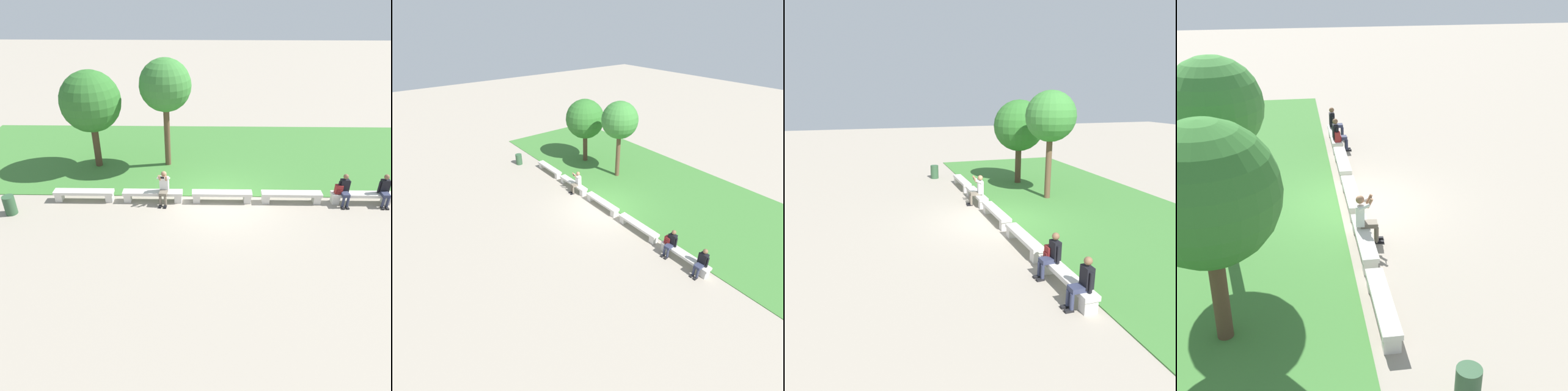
# 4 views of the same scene
# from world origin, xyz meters

# --- Properties ---
(ground_plane) EXTENTS (80.00, 80.00, 0.00)m
(ground_plane) POSITION_xyz_m (0.00, 0.00, 0.00)
(ground_plane) COLOR gray
(grass_strip) EXTENTS (25.41, 8.00, 0.03)m
(grass_strip) POSITION_xyz_m (0.00, 4.38, 0.01)
(grass_strip) COLOR #3D7533
(grass_strip) RESTS_ON ground
(bench_main) EXTENTS (2.38, 0.40, 0.45)m
(bench_main) POSITION_xyz_m (-5.51, 0.00, 0.31)
(bench_main) COLOR beige
(bench_main) RESTS_ON ground
(bench_near) EXTENTS (2.38, 0.40, 0.45)m
(bench_near) POSITION_xyz_m (-2.76, 0.00, 0.31)
(bench_near) COLOR beige
(bench_near) RESTS_ON ground
(bench_mid) EXTENTS (2.38, 0.40, 0.45)m
(bench_mid) POSITION_xyz_m (0.00, 0.00, 0.31)
(bench_mid) COLOR beige
(bench_mid) RESTS_ON ground
(bench_far) EXTENTS (2.38, 0.40, 0.45)m
(bench_far) POSITION_xyz_m (2.76, 0.00, 0.31)
(bench_far) COLOR beige
(bench_far) RESTS_ON ground
(bench_end) EXTENTS (2.38, 0.40, 0.45)m
(bench_end) POSITION_xyz_m (5.51, 0.00, 0.31)
(bench_end) COLOR beige
(bench_end) RESTS_ON ground
(person_photographer) EXTENTS (0.50, 0.75, 1.32)m
(person_photographer) POSITION_xyz_m (-2.29, -0.08, 0.74)
(person_photographer) COLOR black
(person_photographer) RESTS_ON ground
(person_distant) EXTENTS (0.48, 0.69, 1.26)m
(person_distant) POSITION_xyz_m (4.77, -0.07, 0.67)
(person_distant) COLOR black
(person_distant) RESTS_ON ground
(person_companion) EXTENTS (0.48, 0.67, 1.26)m
(person_companion) POSITION_xyz_m (6.33, -0.07, 0.67)
(person_companion) COLOR black
(person_companion) RESTS_ON ground
(backpack) EXTENTS (0.28, 0.24, 0.43)m
(backpack) POSITION_xyz_m (4.56, -0.02, 0.63)
(backpack) COLOR maroon
(backpack) RESTS_ON bench_end
(tree_behind_wall) EXTENTS (2.67, 2.67, 4.43)m
(tree_behind_wall) POSITION_xyz_m (-5.67, 3.16, 3.07)
(tree_behind_wall) COLOR #4C3826
(tree_behind_wall) RESTS_ON ground
(tree_left_background) EXTENTS (2.26, 2.26, 4.90)m
(tree_left_background) POSITION_xyz_m (-2.41, 3.32, 3.73)
(tree_left_background) COLOR brown
(tree_left_background) RESTS_ON ground
(trash_bin) EXTENTS (0.44, 0.44, 0.75)m
(trash_bin) POSITION_xyz_m (-8.05, -1.00, 0.38)
(trash_bin) COLOR #2D5133
(trash_bin) RESTS_ON ground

